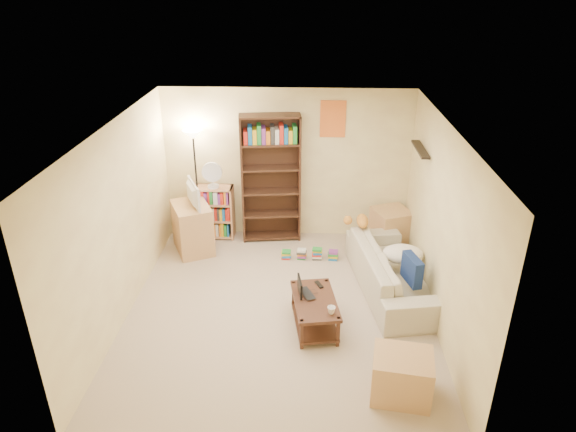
{
  "coord_description": "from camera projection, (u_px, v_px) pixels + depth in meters",
  "views": [
    {
      "loc": [
        0.36,
        -5.68,
        4.09
      ],
      "look_at": [
        0.08,
        0.71,
        1.05
      ],
      "focal_mm": 32.0,
      "sensor_mm": 36.0,
      "label": 1
    }
  ],
  "objects": [
    {
      "name": "short_bookshelf",
      "position": [
        212.0,
        212.0,
        8.6
      ],
      "size": [
        0.72,
        0.3,
        0.92
      ],
      "rotation": [
        0.0,
        0.0,
        -0.02
      ],
      "color": "tan",
      "rests_on": "ground"
    },
    {
      "name": "end_cabinet",
      "position": [
        402.0,
        376.0,
        5.39
      ],
      "size": [
        0.69,
        0.6,
        0.51
      ],
      "primitive_type": "cube",
      "rotation": [
        0.0,
        0.0,
        -0.16
      ],
      "color": "tan",
      "rests_on": "ground"
    },
    {
      "name": "coffee_table",
      "position": [
        315.0,
        309.0,
        6.45
      ],
      "size": [
        0.65,
        1.0,
        0.41
      ],
      "rotation": [
        0.0,
        0.0,
        0.15
      ],
      "color": "#45241A",
      "rests_on": "ground"
    },
    {
      "name": "mug",
      "position": [
        331.0,
        310.0,
        6.1
      ],
      "size": [
        0.19,
        0.19,
        0.09
      ],
      "primitive_type": "imported",
      "rotation": [
        0.0,
        0.0,
        0.59
      ],
      "color": "white",
      "rests_on": "coffee_table"
    },
    {
      "name": "floor_lamp",
      "position": [
        194.0,
        153.0,
        8.16
      ],
      "size": [
        0.32,
        0.32,
        1.87
      ],
      "color": "black",
      "rests_on": "ground"
    },
    {
      "name": "laptop_screen",
      "position": [
        300.0,
        286.0,
        6.43
      ],
      "size": [
        0.06,
        0.31,
        0.21
      ],
      "primitive_type": "cube",
      "rotation": [
        0.0,
        0.0,
        0.15
      ],
      "color": "white",
      "rests_on": "laptop"
    },
    {
      "name": "tv_stand",
      "position": [
        193.0,
        228.0,
        8.2
      ],
      "size": [
        0.79,
        0.89,
        0.79
      ],
      "primitive_type": "cube",
      "rotation": [
        0.0,
        0.0,
        0.44
      ],
      "color": "tan",
      "rests_on": "ground"
    },
    {
      "name": "tv_remote",
      "position": [
        319.0,
        284.0,
        6.67
      ],
      "size": [
        0.12,
        0.17,
        0.02
      ],
      "primitive_type": "cube",
      "rotation": [
        0.0,
        0.0,
        0.45
      ],
      "color": "black",
      "rests_on": "coffee_table"
    },
    {
      "name": "desk_fan",
      "position": [
        212.0,
        175.0,
        8.26
      ],
      "size": [
        0.33,
        0.18,
        0.44
      ],
      "color": "silver",
      "rests_on": "short_bookshelf"
    },
    {
      "name": "cream_blanket",
      "position": [
        403.0,
        254.0,
        7.16
      ],
      "size": [
        0.57,
        0.41,
        0.25
      ],
      "primitive_type": "ellipsoid",
      "color": "white",
      "rests_on": "sofa"
    },
    {
      "name": "book_stacks",
      "position": [
        310.0,
        254.0,
        8.07
      ],
      "size": [
        0.89,
        0.13,
        0.19
      ],
      "color": "red",
      "rests_on": "ground"
    },
    {
      "name": "laptop",
      "position": [
        310.0,
        293.0,
        6.49
      ],
      "size": [
        0.45,
        0.42,
        0.02
      ],
      "primitive_type": "imported",
      "rotation": [
        0.0,
        0.0,
        1.99
      ],
      "color": "black",
      "rests_on": "coffee_table"
    },
    {
      "name": "television",
      "position": [
        190.0,
        194.0,
        7.95
      ],
      "size": [
        0.73,
        0.59,
        0.38
      ],
      "primitive_type": "imported",
      "rotation": [
        0.0,
        0.0,
        2.01
      ],
      "color": "black",
      "rests_on": "tv_stand"
    },
    {
      "name": "navy_pillow",
      "position": [
        412.0,
        270.0,
        6.67
      ],
      "size": [
        0.23,
        0.43,
        0.37
      ],
      "primitive_type": "cube",
      "rotation": [
        0.0,
        0.0,
        1.84
      ],
      "color": "navy",
      "rests_on": "sofa"
    },
    {
      "name": "sofa",
      "position": [
        392.0,
        270.0,
        7.2
      ],
      "size": [
        2.41,
        1.53,
        0.62
      ],
      "primitive_type": "imported",
      "rotation": [
        0.0,
        0.0,
        1.74
      ],
      "color": "#B8B399",
      "rests_on": "ground"
    },
    {
      "name": "room",
      "position": [
        279.0,
        198.0,
        6.2
      ],
      "size": [
        4.5,
        4.54,
        2.52
      ],
      "color": "beige",
      "rests_on": "ground"
    },
    {
      "name": "tall_bookshelf",
      "position": [
        271.0,
        176.0,
        8.27
      ],
      "size": [
        0.99,
        0.43,
        2.12
      ],
      "rotation": [
        0.0,
        0.0,
        0.12
      ],
      "color": "#3A1D16",
      "rests_on": "ground"
    },
    {
      "name": "tabby_cat",
      "position": [
        360.0,
        221.0,
        7.73
      ],
      "size": [
        0.5,
        0.24,
        0.17
      ],
      "color": "orange",
      "rests_on": "sofa"
    },
    {
      "name": "side_table",
      "position": [
        391.0,
        228.0,
        8.41
      ],
      "size": [
        0.7,
        0.7,
        0.62
      ],
      "primitive_type": "cube",
      "rotation": [
        0.0,
        0.0,
        0.37
      ],
      "color": "tan",
      "rests_on": "ground"
    }
  ]
}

